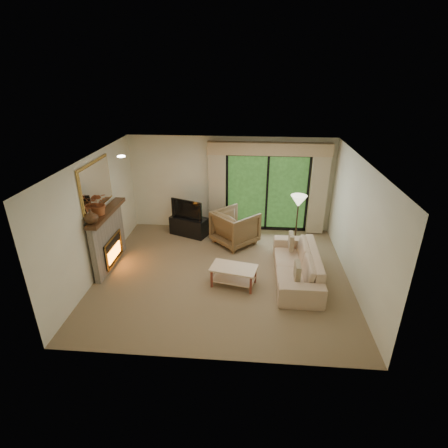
# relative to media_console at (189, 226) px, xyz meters

# --- Properties ---
(floor) EXTENTS (5.50, 5.50, 0.00)m
(floor) POSITION_rel_media_console_xyz_m (1.10, -1.95, -0.25)
(floor) COLOR #846D4D
(floor) RESTS_ON ground
(ceiling) EXTENTS (5.50, 5.50, 0.00)m
(ceiling) POSITION_rel_media_console_xyz_m (1.10, -1.95, 2.35)
(ceiling) COLOR silver
(ceiling) RESTS_ON ground
(wall_back) EXTENTS (5.00, 0.00, 5.00)m
(wall_back) POSITION_rel_media_console_xyz_m (1.10, 0.55, 1.05)
(wall_back) COLOR beige
(wall_back) RESTS_ON ground
(wall_front) EXTENTS (5.00, 0.00, 5.00)m
(wall_front) POSITION_rel_media_console_xyz_m (1.10, -4.45, 1.05)
(wall_front) COLOR beige
(wall_front) RESTS_ON ground
(wall_left) EXTENTS (0.00, 5.00, 5.00)m
(wall_left) POSITION_rel_media_console_xyz_m (-1.65, -1.95, 1.05)
(wall_left) COLOR beige
(wall_left) RESTS_ON ground
(wall_right) EXTENTS (0.00, 5.00, 5.00)m
(wall_right) POSITION_rel_media_console_xyz_m (3.85, -1.95, 1.05)
(wall_right) COLOR beige
(wall_right) RESTS_ON ground
(fireplace) EXTENTS (0.24, 1.70, 1.37)m
(fireplace) POSITION_rel_media_console_xyz_m (-1.53, -1.75, 0.43)
(fireplace) COLOR gray
(fireplace) RESTS_ON floor
(mirror) EXTENTS (0.07, 1.45, 1.02)m
(mirror) POSITION_rel_media_console_xyz_m (-1.62, -1.75, 1.70)
(mirror) COLOR #BD9344
(mirror) RESTS_ON wall_left
(sliding_door) EXTENTS (2.26, 0.10, 2.16)m
(sliding_door) POSITION_rel_media_console_xyz_m (2.10, 0.50, 0.85)
(sliding_door) COLOR black
(sliding_door) RESTS_ON floor
(curtain_left) EXTENTS (0.45, 0.18, 2.35)m
(curtain_left) POSITION_rel_media_console_xyz_m (0.75, 0.39, 0.95)
(curtain_left) COLOR tan
(curtain_left) RESTS_ON floor
(curtain_right) EXTENTS (0.45, 0.18, 2.35)m
(curtain_right) POSITION_rel_media_console_xyz_m (3.45, 0.39, 0.95)
(curtain_right) COLOR tan
(curtain_right) RESTS_ON floor
(cornice) EXTENTS (3.20, 0.24, 0.32)m
(cornice) POSITION_rel_media_console_xyz_m (2.10, 0.41, 2.07)
(cornice) COLOR tan
(cornice) RESTS_ON wall_back
(media_console) EXTENTS (1.10, 0.80, 0.50)m
(media_console) POSITION_rel_media_console_xyz_m (0.00, 0.00, 0.00)
(media_console) COLOR black
(media_console) RESTS_ON floor
(tv) EXTENTS (0.90, 0.46, 0.53)m
(tv) POSITION_rel_media_console_xyz_m (0.00, 0.00, 0.52)
(tv) COLOR black
(tv) RESTS_ON media_console
(armchair) EXTENTS (1.37, 1.37, 0.90)m
(armchair) POSITION_rel_media_console_xyz_m (1.29, -0.41, 0.20)
(armchair) COLOR brown
(armchair) RESTS_ON floor
(sofa) EXTENTS (0.91, 2.30, 0.67)m
(sofa) POSITION_rel_media_console_xyz_m (2.70, -1.96, 0.08)
(sofa) COLOR tan
(sofa) RESTS_ON floor
(pillow_near) EXTENTS (0.10, 0.37, 0.37)m
(pillow_near) POSITION_rel_media_console_xyz_m (2.63, -2.62, 0.31)
(pillow_near) COLOR brown
(pillow_near) RESTS_ON sofa
(pillow_far) EXTENTS (0.10, 0.37, 0.37)m
(pillow_far) POSITION_rel_media_console_xyz_m (2.63, -1.29, 0.31)
(pillow_far) COLOR brown
(pillow_far) RESTS_ON sofa
(coffee_table) EXTENTS (1.04, 0.71, 0.43)m
(coffee_table) POSITION_rel_media_console_xyz_m (1.36, -2.34, -0.04)
(coffee_table) COLOR beige
(coffee_table) RESTS_ON floor
(floor_lamp) EXTENTS (0.47, 0.47, 1.46)m
(floor_lamp) POSITION_rel_media_console_xyz_m (2.80, -0.66, 0.48)
(floor_lamp) COLOR #FFF5CA
(floor_lamp) RESTS_ON floor
(vase) EXTENTS (0.32, 0.32, 0.30)m
(vase) POSITION_rel_media_console_xyz_m (-1.51, -2.41, 1.27)
(vase) COLOR #422815
(vase) RESTS_ON fireplace
(branches) EXTENTS (0.54, 0.49, 0.51)m
(branches) POSITION_rel_media_console_xyz_m (-1.51, -1.98, 1.38)
(branches) COLOR brown
(branches) RESTS_ON fireplace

